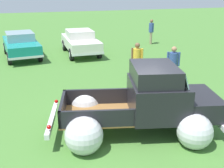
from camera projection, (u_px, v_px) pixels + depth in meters
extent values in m
plane|color=#477A33|center=(132.00, 131.00, 7.76)|extent=(80.00, 80.00, 0.00)
cylinder|color=black|center=(174.00, 104.00, 8.55)|extent=(0.79, 0.39, 0.76)
cylinder|color=silver|center=(174.00, 104.00, 8.55)|extent=(0.39, 0.30, 0.34)
cylinder|color=black|center=(194.00, 132.00, 6.92)|extent=(0.79, 0.39, 0.76)
cylinder|color=silver|center=(194.00, 132.00, 6.92)|extent=(0.39, 0.30, 0.34)
cylinder|color=black|center=(85.00, 107.00, 8.35)|extent=(0.79, 0.39, 0.76)
cylinder|color=silver|center=(85.00, 107.00, 8.35)|extent=(0.39, 0.30, 0.34)
cylinder|color=black|center=(84.00, 137.00, 6.71)|extent=(0.79, 0.39, 0.76)
cylinder|color=silver|center=(84.00, 137.00, 6.71)|extent=(0.39, 0.30, 0.34)
sphere|color=silver|center=(85.00, 105.00, 8.37)|extent=(1.15, 1.15, 0.96)
sphere|color=silver|center=(84.00, 136.00, 6.65)|extent=(1.15, 1.15, 0.96)
cube|color=olive|center=(99.00, 115.00, 7.50)|extent=(2.35, 1.97, 0.04)
cube|color=black|center=(98.00, 97.00, 8.11)|extent=(2.01, 0.54, 0.50)
cube|color=black|center=(100.00, 119.00, 6.74)|extent=(2.01, 0.54, 0.50)
cube|color=black|center=(134.00, 106.00, 7.50)|extent=(0.43, 1.52, 0.50)
cube|color=black|center=(63.00, 108.00, 7.36)|extent=(0.43, 1.52, 0.50)
cube|color=black|center=(157.00, 98.00, 7.47)|extent=(1.80, 1.99, 0.95)
cube|color=black|center=(155.00, 74.00, 7.22)|extent=(1.47, 1.76, 0.45)
cube|color=#8CADB7|center=(178.00, 74.00, 7.28)|extent=(0.48, 1.46, 0.38)
cube|color=black|center=(193.00, 103.00, 7.61)|extent=(1.59, 1.86, 0.55)
sphere|color=silver|center=(174.00, 103.00, 8.56)|extent=(1.11, 1.11, 0.92)
sphere|color=silver|center=(195.00, 131.00, 6.88)|extent=(1.11, 1.11, 0.92)
cube|color=silver|center=(52.00, 119.00, 7.44)|extent=(0.57, 1.96, 0.14)
cube|color=silver|center=(210.00, 113.00, 7.76)|extent=(0.57, 1.96, 0.14)
sphere|color=red|center=(56.00, 101.00, 8.12)|extent=(0.13, 0.13, 0.11)
sphere|color=red|center=(49.00, 127.00, 6.64)|extent=(0.13, 0.13, 0.11)
cylinder|color=black|center=(40.00, 55.00, 14.87)|extent=(0.27, 0.68, 0.66)
cylinder|color=silver|center=(40.00, 55.00, 14.87)|extent=(0.24, 0.32, 0.30)
cylinder|color=black|center=(9.00, 58.00, 14.26)|extent=(0.27, 0.68, 0.66)
cylinder|color=silver|center=(9.00, 58.00, 14.26)|extent=(0.24, 0.32, 0.30)
cylinder|color=black|center=(32.00, 46.00, 17.18)|extent=(0.27, 0.68, 0.66)
cylinder|color=silver|center=(32.00, 46.00, 17.18)|extent=(0.24, 0.32, 0.30)
cylinder|color=black|center=(6.00, 48.00, 16.57)|extent=(0.27, 0.68, 0.66)
cylinder|color=silver|center=(6.00, 48.00, 16.57)|extent=(0.24, 0.32, 0.30)
cube|color=teal|center=(21.00, 45.00, 15.59)|extent=(2.17, 4.36, 0.55)
cube|color=#8CADB7|center=(20.00, 36.00, 15.57)|extent=(1.65, 1.91, 0.45)
cube|color=silver|center=(18.00, 43.00, 17.44)|extent=(1.76, 0.30, 0.12)
cube|color=silver|center=(26.00, 58.00, 13.91)|extent=(1.76, 0.30, 0.12)
cylinder|color=black|center=(99.00, 52.00, 15.54)|extent=(0.20, 0.66, 0.66)
cylinder|color=silver|center=(99.00, 52.00, 15.54)|extent=(0.21, 0.30, 0.30)
cylinder|color=black|center=(71.00, 54.00, 15.08)|extent=(0.20, 0.66, 0.66)
cylinder|color=silver|center=(71.00, 54.00, 15.08)|extent=(0.21, 0.30, 0.30)
cylinder|color=black|center=(89.00, 44.00, 17.90)|extent=(0.20, 0.66, 0.66)
cylinder|color=silver|center=(89.00, 44.00, 17.90)|extent=(0.21, 0.30, 0.30)
cylinder|color=black|center=(64.00, 45.00, 17.43)|extent=(0.20, 0.66, 0.66)
cylinder|color=silver|center=(64.00, 45.00, 17.43)|extent=(0.21, 0.30, 0.30)
cube|color=silver|center=(80.00, 43.00, 16.36)|extent=(1.74, 4.12, 0.55)
cube|color=silver|center=(80.00, 34.00, 16.34)|extent=(1.49, 1.74, 0.45)
cube|color=silver|center=(75.00, 41.00, 18.25)|extent=(1.78, 0.11, 0.12)
cube|color=silver|center=(88.00, 54.00, 14.64)|extent=(1.78, 0.11, 0.12)
cylinder|color=navy|center=(135.00, 71.00, 11.86)|extent=(0.21, 0.21, 0.80)
cylinder|color=navy|center=(138.00, 71.00, 11.81)|extent=(0.21, 0.21, 0.80)
cylinder|color=gold|center=(137.00, 55.00, 11.60)|extent=(0.48, 0.48, 0.60)
cylinder|color=brown|center=(132.00, 54.00, 11.66)|extent=(0.13, 0.13, 0.57)
cylinder|color=gold|center=(142.00, 55.00, 11.52)|extent=(0.13, 0.13, 0.57)
sphere|color=brown|center=(137.00, 45.00, 11.45)|extent=(0.30, 0.30, 0.22)
cylinder|color=gray|center=(151.00, 38.00, 19.30)|extent=(0.19, 0.19, 0.84)
cylinder|color=gray|center=(151.00, 38.00, 19.46)|extent=(0.19, 0.19, 0.84)
cylinder|color=#334C8C|center=(151.00, 28.00, 19.13)|extent=(0.42, 0.42, 0.63)
cylinder|color=#334C8C|center=(152.00, 28.00, 18.91)|extent=(0.11, 0.11, 0.60)
cylinder|color=brown|center=(151.00, 27.00, 19.32)|extent=(0.11, 0.11, 0.60)
sphere|color=brown|center=(152.00, 21.00, 18.97)|extent=(0.28, 0.28, 0.23)
cylinder|color=black|center=(174.00, 76.00, 11.19)|extent=(0.20, 0.20, 0.80)
cylinder|color=black|center=(170.00, 76.00, 11.22)|extent=(0.20, 0.20, 0.80)
cylinder|color=#334C8C|center=(173.00, 60.00, 10.97)|extent=(0.46, 0.46, 0.60)
cylinder|color=#334C8C|center=(179.00, 59.00, 10.93)|extent=(0.12, 0.12, 0.57)
cylinder|color=#334C8C|center=(168.00, 59.00, 10.99)|extent=(0.12, 0.12, 0.57)
sphere|color=#A87A56|center=(174.00, 49.00, 10.82)|extent=(0.29, 0.29, 0.22)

